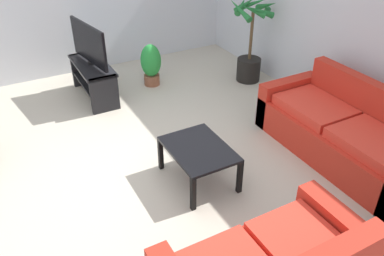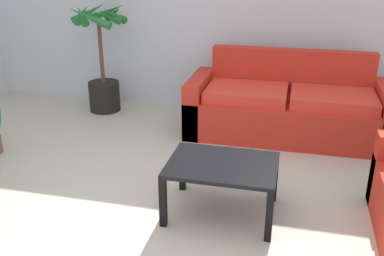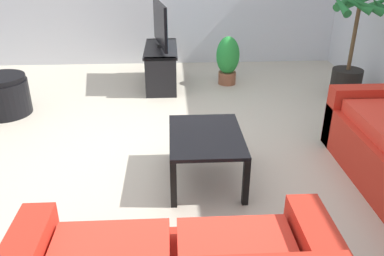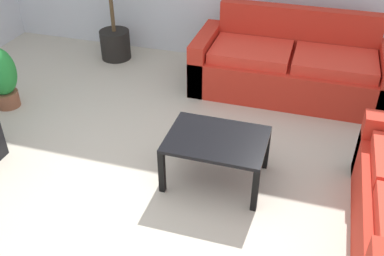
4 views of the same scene
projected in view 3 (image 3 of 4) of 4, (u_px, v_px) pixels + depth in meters
ground_plane at (150, 145)px, 4.07m from camera, size 6.60×6.60×0.00m
tv_stand at (161, 61)px, 5.61m from camera, size 1.10×0.45×0.55m
tv at (160, 24)px, 5.39m from camera, size 1.01×0.21×0.61m
coffee_table at (206, 141)px, 3.35m from camera, size 0.83×0.62×0.43m
potted_palm at (351, 54)px, 5.06m from camera, size 0.69×0.69×1.37m
potted_plant_small at (228, 59)px, 5.64m from camera, size 0.33×0.33×0.69m
ottoman at (3, 95)px, 4.71m from camera, size 0.61×0.61×0.47m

